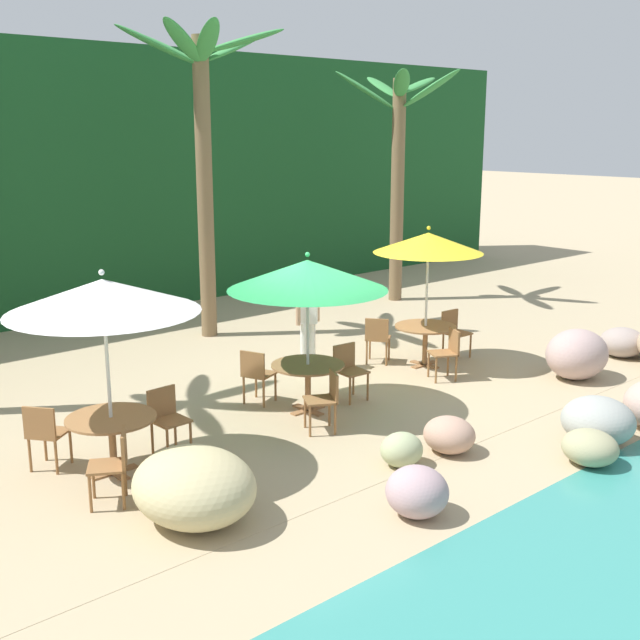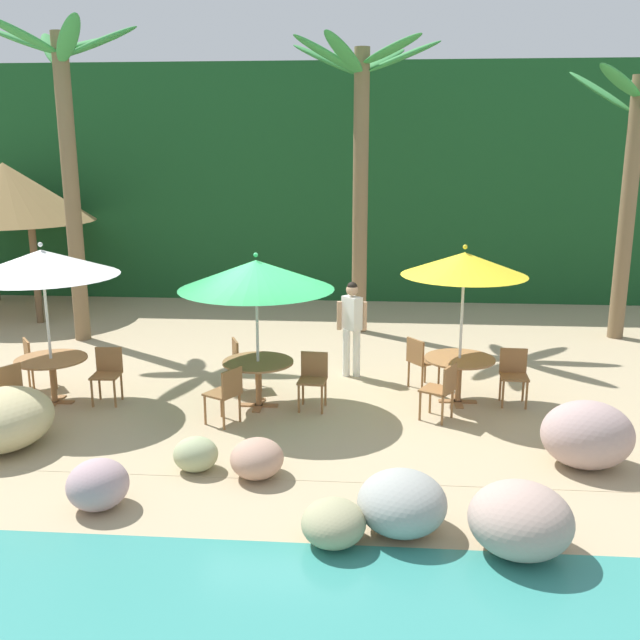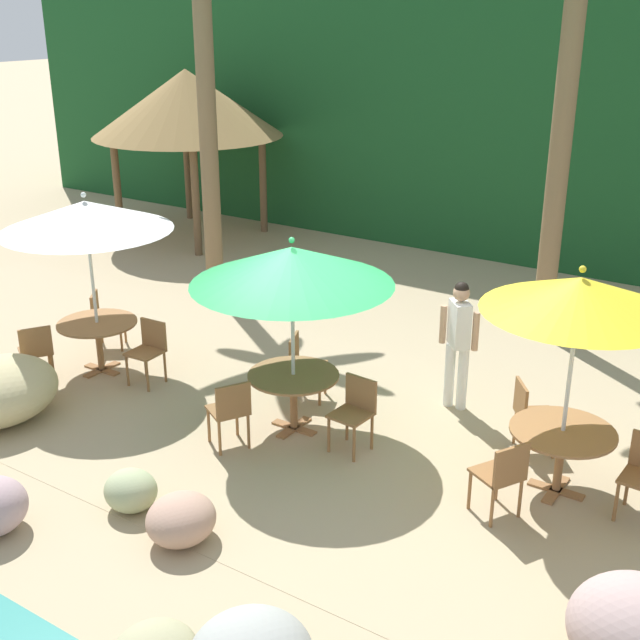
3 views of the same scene
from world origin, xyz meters
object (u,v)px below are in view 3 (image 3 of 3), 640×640
Objects in this scene: chair_white_seaward at (149,347)px; waiter_in_white at (459,336)px; chair_green_seaward at (355,408)px; dining_table_white at (98,330)px; chair_white_left at (36,350)px; chair_white_inland at (103,316)px; chair_yellow_left at (503,474)px; umbrella_white at (86,216)px; palm_tree_nearest at (204,48)px; chair_yellow_inland at (529,412)px; umbrella_yellow at (580,295)px; chair_green_inland at (302,362)px; chair_green_left at (230,409)px; dining_table_yellow at (562,441)px; palapa_hut at (187,103)px; dining_table_green at (293,383)px; umbrella_green at (292,266)px; palm_tree_second at (569,54)px.

waiter_in_white is at bearing 22.82° from chair_white_seaward.
waiter_in_white is at bearing 71.55° from chair_green_seaward.
chair_white_left is (-0.36, -0.77, -0.10)m from dining_table_white.
chair_yellow_left is (6.64, -0.89, 0.00)m from chair_white_inland.
umbrella_white is 1.63m from dining_table_white.
palm_tree_nearest is (-0.51, 3.16, 3.66)m from chair_white_inland.
chair_green_seaward is 1.00× the size of chair_yellow_inland.
umbrella_yellow is at bearing 4.73° from dining_table_white.
chair_green_inland is (-1.25, 0.73, 0.00)m from chair_green_seaward.
umbrella_white is 3.46m from chair_green_left.
waiter_in_white is at bearing 125.33° from chair_yellow_left.
chair_yellow_left reaches higher than dining_table_yellow.
chair_green_seaward is at bearing 11.46° from chair_white_left.
chair_white_inland is at bearing 174.02° from chair_green_seaward.
palapa_hut reaches higher than chair_green_seaward.
dining_table_green is 0.65× the size of waiter_in_white.
dining_table_yellow is (3.52, -0.34, 0.10)m from chair_green_inland.
umbrella_green is at bearing 66.96° from chair_green_left.
dining_table_yellow is 0.86m from chair_yellow_inland.
palm_tree_nearest reaches higher than chair_white_seaward.
palm_tree_second is at bearing 51.37° from chair_white_seaward.
umbrella_white is at bearing -168.70° from chair_yellow_inland.
chair_green_left reaches higher than dining_table_green.
palm_tree_nearest is (-5.20, 3.65, 3.66)m from chair_green_seaward.
umbrella_white is 2.95× the size of chair_yellow_left.
palm_tree_nearest is (-1.94, 3.65, 3.66)m from chair_white_seaward.
umbrella_green is at bearing -7.63° from chair_white_inland.
umbrella_green is 3.24m from chair_yellow_left.
palm_tree_second is (-1.14, 3.76, 3.69)m from chair_yellow_inland.
chair_white_inland is at bearing 179.21° from umbrella_yellow.
chair_white_inland is at bearing -168.04° from waiter_in_white.
umbrella_white is 2.95× the size of chair_green_left.
umbrella_yellow is 1.91m from chair_yellow_inland.
dining_table_white is at bearing -178.15° from chair_green_seaward.
chair_yellow_left is (-0.33, -0.79, -1.71)m from umbrella_yellow.
waiter_in_white is at bearing -90.51° from palm_tree_second.
chair_green_left is at bearing -107.36° from palm_tree_second.
palapa_hut is (-10.17, 5.69, 2.26)m from dining_table_yellow.
palm_tree_nearest is at bearing 99.11° from chair_white_left.
dining_table_green is at bearing -178.46° from chair_green_seaward.
umbrella_white is 2.95× the size of chair_white_seaward.
chair_green_left is (2.92, -0.68, -1.73)m from umbrella_white.
umbrella_white reaches higher than chair_white_seaward.
palm_tree_nearest is 5.88m from palm_tree_second.
chair_green_inland is 1.55m from chair_green_left.
palm_tree_second is at bearing 83.31° from chair_green_seaward.
dining_table_green is (3.26, 0.11, -1.63)m from umbrella_white.
palm_tree_second is at bearing 73.60° from dining_table_green.
chair_white_inland and chair_green_inland have the same top height.
chair_green_inland is 1.00× the size of chair_green_left.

